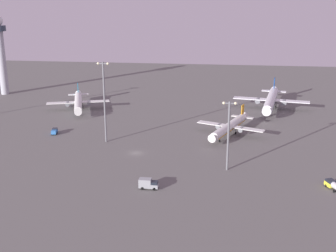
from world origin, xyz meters
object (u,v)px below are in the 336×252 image
at_px(airplane_taxiway_distant, 78,102).
at_px(apron_light_east, 104,98).
at_px(airplane_near_gate, 230,126).
at_px(control_tower, 1,50).
at_px(catering_truck, 148,184).
at_px(apron_light_central, 229,131).
at_px(baggage_tractor, 54,131).
at_px(airplane_mid_apron, 271,100).
at_px(fuel_truck, 333,185).

relative_size(airplane_taxiway_distant, apron_light_east, 1.24).
bearing_deg(airplane_near_gate, control_tower, -3.65).
distance_m(catering_truck, apron_light_central, 31.03).
distance_m(airplane_near_gate, baggage_tractor, 71.01).
relative_size(airplane_taxiway_distant, airplane_mid_apron, 0.81).
relative_size(catering_truck, apron_light_central, 0.25).
xyz_separation_m(airplane_near_gate, baggage_tractor, (-70.50, -8.16, -2.33)).
relative_size(baggage_tractor, apron_light_east, 0.14).
bearing_deg(baggage_tractor, control_tower, 119.96).
distance_m(airplane_mid_apron, fuel_truck, 92.83).
distance_m(control_tower, apron_light_east, 108.33).
height_order(fuel_truck, apron_light_east, apron_light_east).
relative_size(control_tower, apron_light_east, 1.41).
bearing_deg(airplane_near_gate, airplane_taxiway_distant, -1.18).
bearing_deg(apron_light_central, fuel_truck, -19.75).
bearing_deg(apron_light_east, apron_light_central, -26.04).
xyz_separation_m(control_tower, apron_light_central, (124.57, -96.84, -11.67)).
bearing_deg(apron_light_east, control_tower, 136.55).
relative_size(catering_truck, apron_light_east, 0.18).
bearing_deg(catering_truck, baggage_tractor, -134.89).
bearing_deg(airplane_mid_apron, catering_truck, 75.73).
bearing_deg(airplane_mid_apron, fuel_truck, 105.66).
height_order(fuel_truck, catering_truck, catering_truck).
xyz_separation_m(airplane_mid_apron, catering_truck, (-44.25, -98.71, -3.01)).
xyz_separation_m(fuel_truck, apron_light_east, (-76.84, 33.56, 15.91)).
bearing_deg(apron_light_central, airplane_taxiway_distant, 136.60).
xyz_separation_m(control_tower, airplane_taxiway_distant, (52.41, -28.60, -21.07)).
relative_size(airplane_near_gate, apron_light_central, 1.52).
xyz_separation_m(airplane_mid_apron, apron_light_east, (-67.47, -58.74, 12.69)).
xyz_separation_m(airplane_near_gate, fuel_truck, (29.61, -48.38, -2.14)).
relative_size(airplane_near_gate, baggage_tractor, 7.88).
distance_m(airplane_near_gate, apron_light_east, 51.38).
xyz_separation_m(airplane_mid_apron, apron_light_central, (-21.35, -81.28, 8.60)).
bearing_deg(apron_light_east, airplane_mid_apron, 41.04).
height_order(airplane_taxiway_distant, apron_light_east, apron_light_east).
bearing_deg(fuel_truck, airplane_mid_apron, 73.91).
distance_m(airplane_near_gate, apron_light_central, 38.60).
bearing_deg(baggage_tractor, fuel_truck, -31.13).
height_order(airplane_near_gate, apron_light_east, apron_light_east).
distance_m(airplane_taxiway_distant, airplane_mid_apron, 94.43).
height_order(airplane_mid_apron, baggage_tractor, airplane_mid_apron).
xyz_separation_m(catering_truck, apron_light_central, (22.90, 17.44, 11.61)).
xyz_separation_m(control_tower, airplane_near_gate, (125.68, -59.49, -21.35)).
bearing_deg(baggage_tractor, catering_truck, -54.32).
height_order(airplane_near_gate, fuel_truck, airplane_near_gate).
bearing_deg(catering_truck, fuel_truck, 97.01).
xyz_separation_m(control_tower, airplane_mid_apron, (145.93, -15.57, -20.27)).
relative_size(control_tower, baggage_tractor, 9.84).
height_order(apron_light_central, apron_light_east, apron_light_east).
bearing_deg(catering_truck, apron_light_central, 127.48).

